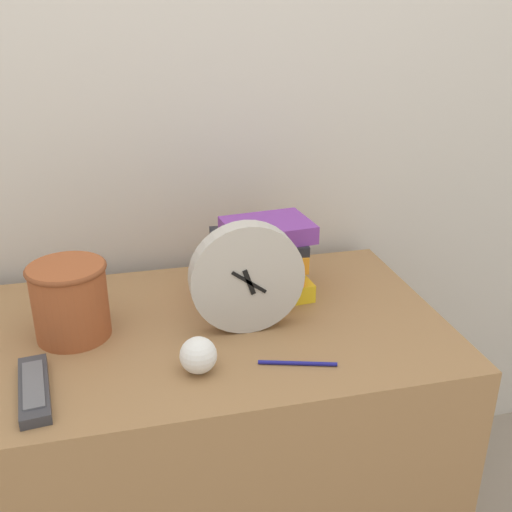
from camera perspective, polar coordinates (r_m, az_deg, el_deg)
name	(u,v)px	position (r m, az deg, el deg)	size (l,w,h in m)	color
wall_back	(142,70)	(1.50, -10.85, 17.02)	(6.00, 0.04, 2.40)	beige
desk	(179,460)	(1.50, -7.33, -18.75)	(1.17, 0.61, 0.71)	olive
desk_clock	(247,278)	(1.22, -0.87, -2.12)	(0.24, 0.05, 0.24)	#B7B2A8
book_stack	(262,257)	(1.38, 0.61, -0.13)	(0.23, 0.19, 0.18)	yellow
basket	(70,299)	(1.27, -17.30, -3.90)	(0.16, 0.16, 0.16)	#994C28
tv_remote	(34,389)	(1.15, -20.38, -11.78)	(0.07, 0.20, 0.02)	#333338
crumpled_paper_ball	(198,355)	(1.13, -5.52, -9.39)	(0.07, 0.07, 0.07)	white
pen	(298,363)	(1.16, 3.98, -10.15)	(0.15, 0.05, 0.01)	navy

